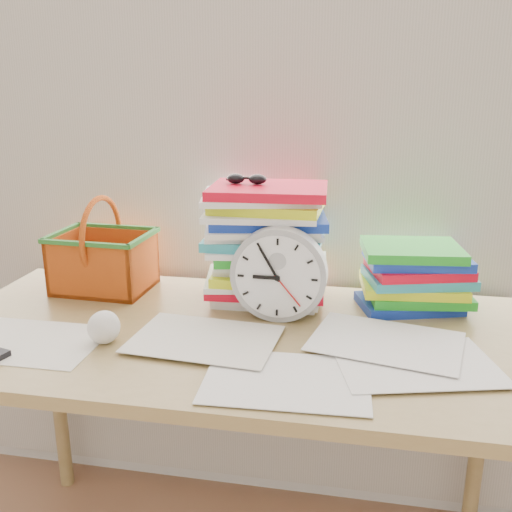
% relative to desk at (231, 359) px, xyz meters
% --- Properties ---
extents(curtain, '(2.40, 0.01, 2.50)m').
position_rel_desk_xyz_m(curtain, '(0.00, 0.38, 0.62)').
color(curtain, beige).
rests_on(curtain, room_shell).
extents(desk, '(1.40, 0.70, 0.75)m').
position_rel_desk_xyz_m(desk, '(0.00, 0.00, 0.00)').
color(desk, olive).
rests_on(desk, ground).
extents(paper_stack, '(0.35, 0.30, 0.31)m').
position_rel_desk_xyz_m(paper_stack, '(0.04, 0.23, 0.23)').
color(paper_stack, white).
rests_on(paper_stack, desk).
extents(clock, '(0.23, 0.05, 0.23)m').
position_rel_desk_xyz_m(clock, '(0.10, 0.09, 0.19)').
color(clock, '#A6A7A9').
rests_on(clock, desk).
extents(sunglasses, '(0.12, 0.10, 0.03)m').
position_rel_desk_xyz_m(sunglasses, '(-0.01, 0.24, 0.39)').
color(sunglasses, black).
rests_on(sunglasses, paper_stack).
extents(book_stack, '(0.30, 0.25, 0.16)m').
position_rel_desk_xyz_m(book_stack, '(0.42, 0.24, 0.16)').
color(book_stack, white).
rests_on(book_stack, desk).
extents(basket, '(0.27, 0.21, 0.26)m').
position_rel_desk_xyz_m(basket, '(-0.41, 0.21, 0.20)').
color(basket, '#D35714').
rests_on(basket, desk).
extents(crumpled_ball, '(0.07, 0.07, 0.07)m').
position_rel_desk_xyz_m(crumpled_ball, '(-0.26, -0.11, 0.11)').
color(crumpled_ball, white).
rests_on(crumpled_ball, desk).
extents(scattered_papers, '(1.26, 0.42, 0.02)m').
position_rel_desk_xyz_m(scattered_papers, '(0.00, 0.00, 0.08)').
color(scattered_papers, white).
rests_on(scattered_papers, desk).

